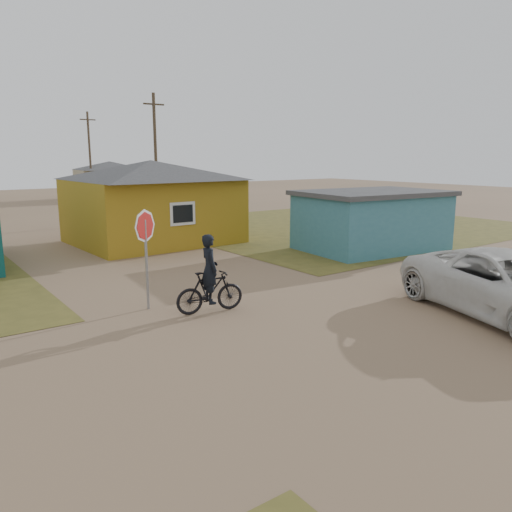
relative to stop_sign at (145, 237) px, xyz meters
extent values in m
plane|color=#85674C|center=(2.27, -4.06, -1.98)|extent=(120.00, 120.00, 0.00)
cube|color=brown|center=(16.27, 8.94, -1.97)|extent=(20.00, 18.00, 0.00)
cube|color=#A27C18|center=(4.77, 9.94, -0.48)|extent=(7.21, 6.24, 3.00)
pyramid|color=#353638|center=(4.77, 9.94, 1.47)|extent=(7.72, 6.76, 0.90)
cube|color=silver|center=(4.77, 6.91, -0.33)|extent=(1.20, 0.06, 1.00)
cube|color=black|center=(4.77, 6.88, -0.33)|extent=(0.95, 0.04, 0.75)
cube|color=teal|center=(11.77, 2.44, -0.78)|extent=(6.39, 4.61, 2.40)
cube|color=#353638|center=(11.77, 2.44, 0.52)|extent=(6.71, 4.93, 0.20)
cube|color=gray|center=(12.27, 35.94, -0.58)|extent=(6.41, 5.50, 2.80)
pyramid|color=#353638|center=(12.27, 35.94, 1.22)|extent=(6.95, 6.05, 0.80)
cylinder|color=#4A3C2C|center=(8.77, 17.94, 2.02)|extent=(0.20, 0.20, 8.00)
cube|color=#4A3C2C|center=(8.77, 17.94, 5.32)|extent=(1.40, 0.10, 0.10)
cylinder|color=#4A3C2C|center=(9.77, 33.94, 2.02)|extent=(0.20, 0.20, 8.00)
cube|color=#4A3C2C|center=(9.77, 33.94, 5.32)|extent=(1.40, 0.10, 0.10)
cylinder|color=gray|center=(0.00, 0.00, -0.76)|extent=(0.07, 0.07, 2.44)
imported|color=black|center=(1.21, -1.24, -1.42)|extent=(1.92, 0.85, 1.12)
imported|color=black|center=(1.21, -1.24, -0.80)|extent=(0.55, 0.74, 1.83)
imported|color=silver|center=(7.16, -6.17, -1.14)|extent=(4.44, 6.61, 1.68)
camera|label=1|loc=(-5.33, -12.24, 2.10)|focal=35.00mm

